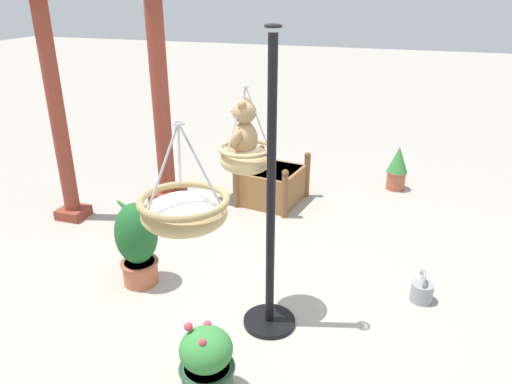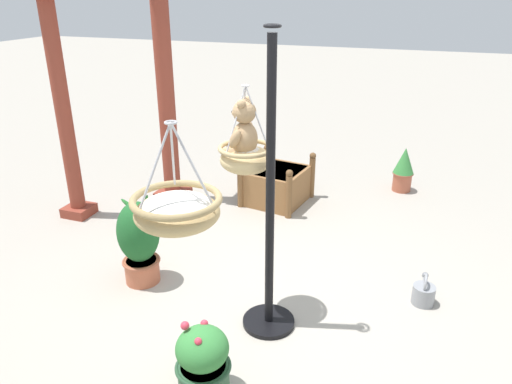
{
  "view_description": "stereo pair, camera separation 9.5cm",
  "coord_description": "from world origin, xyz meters",
  "views": [
    {
      "loc": [
        -3.4,
        -1.06,
        2.65
      ],
      "look_at": [
        -0.02,
        0.05,
        1.12
      ],
      "focal_mm": 33.69,
      "sensor_mm": 36.0,
      "label": 1
    },
    {
      "loc": [
        -3.37,
        -1.15,
        2.65
      ],
      "look_at": [
        -0.02,
        0.05,
        1.12
      ],
      "focal_mm": 33.69,
      "sensor_mm": 36.0,
      "label": 2
    }
  ],
  "objects": [
    {
      "name": "watering_can",
      "position": [
        0.54,
        -1.36,
        0.1
      ],
      "size": [
        0.35,
        0.2,
        0.3
      ],
      "color": "gray",
      "rests_on": "ground"
    },
    {
      "name": "potted_plant_flowering_red",
      "position": [
        0.0,
        1.23,
        0.43
      ],
      "size": [
        0.4,
        0.4,
        0.84
      ],
      "color": "#BC6042",
      "rests_on": "ground"
    },
    {
      "name": "ground_plane",
      "position": [
        0.0,
        0.0,
        0.0
      ],
      "size": [
        40.0,
        40.0,
        0.0
      ],
      "primitive_type": "plane",
      "color": "#A8A093"
    },
    {
      "name": "greenhouse_pillar_right",
      "position": [
        1.0,
        2.77,
        1.28
      ],
      "size": [
        0.34,
        0.34,
        2.66
      ],
      "color": "brown",
      "rests_on": "ground"
    },
    {
      "name": "teddy_bear",
      "position": [
        -0.06,
        0.14,
        1.62
      ],
      "size": [
        0.32,
        0.28,
        0.46
      ],
      "color": "tan"
    },
    {
      "name": "hanging_basket_left_high",
      "position": [
        -1.47,
        -0.05,
        1.63
      ],
      "size": [
        0.46,
        0.46,
        0.55
      ],
      "color": "tan"
    },
    {
      "name": "potted_plant_small_succulent",
      "position": [
        3.18,
        -0.98,
        0.32
      ],
      "size": [
        0.29,
        0.29,
        0.63
      ],
      "color": "#AD563D",
      "rests_on": "ground"
    },
    {
      "name": "potted_plant_conical_shrub",
      "position": [
        -1.08,
        0.06,
        0.27
      ],
      "size": [
        0.39,
        0.39,
        0.58
      ],
      "color": "#2D5638",
      "rests_on": "ground"
    },
    {
      "name": "display_pole_central",
      "position": [
        -0.21,
        -0.13,
        0.75
      ],
      "size": [
        0.44,
        0.44,
        2.42
      ],
      "color": "black",
      "rests_on": "ground"
    },
    {
      "name": "hanging_basket_with_teddy",
      "position": [
        -0.06,
        0.12,
        1.42
      ],
      "size": [
        0.44,
        0.44,
        0.69
      ],
      "color": "tan"
    },
    {
      "name": "wooden_planter_box",
      "position": [
        2.23,
        0.56,
        0.25
      ],
      "size": [
        0.92,
        0.88,
        0.63
      ],
      "color": "olive",
      "rests_on": "ground"
    },
    {
      "name": "greenhouse_pillar_left",
      "position": [
        1.85,
        1.9,
        1.49
      ],
      "size": [
        0.41,
        0.41,
        3.07
      ],
      "color": "brown",
      "rests_on": "ground"
    },
    {
      "name": "potted_plant_trailing_ivy",
      "position": [
        0.97,
        1.88,
        0.13
      ],
      "size": [
        0.48,
        0.51,
        0.35
      ],
      "color": "#AD563D",
      "rests_on": "ground"
    }
  ]
}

